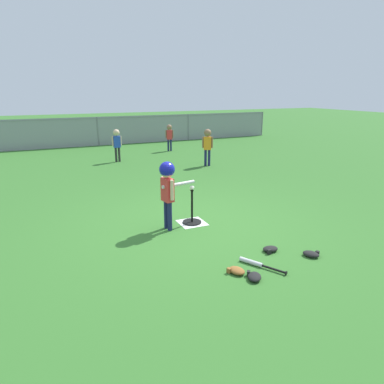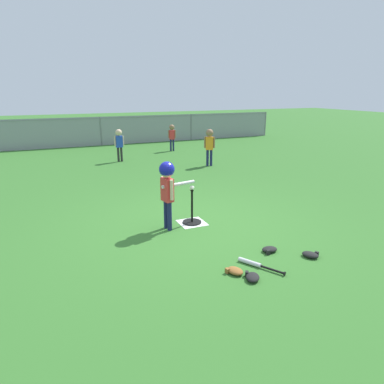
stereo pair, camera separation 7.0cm
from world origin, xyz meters
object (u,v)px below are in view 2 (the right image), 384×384
fielder_deep_left (210,142)px  baseball_on_tee (192,188)px  glove_near_bats (311,255)px  glove_tossed_aside (252,277)px  batting_tee (192,218)px  fielder_deep_right (119,141)px  glove_by_plate (235,271)px  fielder_near_right (172,134)px  batter_child (168,182)px  spare_bat_silver (254,264)px  glove_outfield_drop (269,249)px

fielder_deep_left → baseball_on_tee: bearing=-119.9°
baseball_on_tee → glove_near_bats: bearing=-61.4°
glove_near_bats → glove_tossed_aside: same height
batting_tee → fielder_deep_right: bearing=89.9°
fielder_deep_right → glove_by_plate: bearing=-91.5°
batting_tee → glove_by_plate: (-0.19, -1.76, -0.05)m
baseball_on_tee → glove_tossed_aside: bearing=-92.0°
fielder_deep_left → glove_by_plate: 6.33m
fielder_deep_left → glove_by_plate: size_ratio=4.23×
fielder_near_right → glove_tossed_aside: 9.19m
batter_child → spare_bat_silver: bearing=-69.7°
batter_child → fielder_deep_left: size_ratio=1.03×
batting_tee → glove_by_plate: 1.77m
batting_tee → baseball_on_tee: bearing=0.0°
batting_tee → glove_near_bats: bearing=-61.4°
baseball_on_tee → glove_by_plate: size_ratio=0.29×
fielder_deep_left → spare_bat_silver: 6.15m
fielder_deep_right → baseball_on_tee: bearing=-90.1°
batter_child → glove_outfield_drop: size_ratio=4.88×
baseball_on_tee → fielder_deep_right: bearing=89.9°
fielder_deep_left → glove_outfield_drop: bearing=-107.8°
fielder_near_right → spare_bat_silver: 8.88m
batter_child → glove_tossed_aside: batter_child is taller
baseball_on_tee → glove_outfield_drop: size_ratio=0.32×
batter_child → fielder_deep_left: batter_child is taller
fielder_deep_right → fielder_near_right: bearing=28.6°
batting_tee → glove_outfield_drop: size_ratio=2.56×
glove_by_plate → glove_tossed_aside: size_ratio=0.95×
fielder_deep_right → spare_bat_silver: 7.45m
fielder_near_right → batting_tee: bearing=-107.7°
glove_by_plate → glove_near_bats: (1.16, -0.03, 0.00)m
fielder_deep_right → glove_near_bats: fielder_deep_right is taller
baseball_on_tee → glove_outfield_drop: baseball_on_tee is taller
batting_tee → glove_tossed_aside: size_ratio=2.16×
batter_child → glove_tossed_aside: bearing=-78.4°
batter_child → fielder_deep_right: bearing=85.4°
baseball_on_tee → fielder_near_right: bearing=72.3°
glove_near_bats → glove_outfield_drop: size_ratio=1.18×
baseball_on_tee → glove_outfield_drop: (0.56, -1.44, -0.59)m
batting_tee → baseball_on_tee: 0.54m
spare_bat_silver → glove_outfield_drop: (0.42, 0.26, 0.01)m
fielder_near_right → fielder_deep_right: bearing=-151.4°
batter_child → glove_near_bats: 2.35m
fielder_near_right → glove_by_plate: size_ratio=3.77×
batting_tee → spare_bat_silver: batting_tee is taller
batter_child → spare_bat_silver: 1.88m
glove_by_plate → batter_child: bearing=99.2°
batting_tee → fielder_near_right: 7.28m
fielder_deep_right → glove_by_plate: (-0.19, -7.48, -0.62)m
glove_tossed_aside → fielder_near_right: bearing=75.6°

